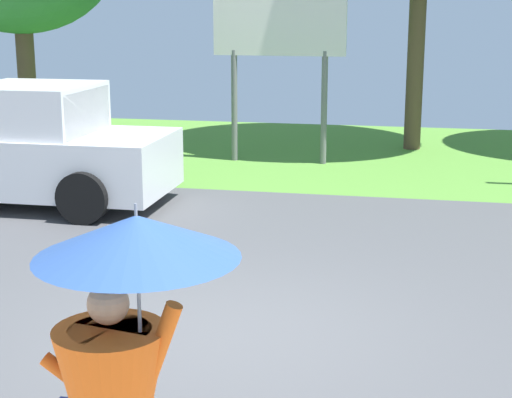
{
  "coord_description": "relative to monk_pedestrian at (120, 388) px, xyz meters",
  "views": [
    {
      "loc": [
        1.81,
        -7.1,
        3.09
      ],
      "look_at": [
        0.13,
        1.0,
        1.1
      ],
      "focal_mm": 57.09,
      "sensor_mm": 36.0,
      "label": 1
    }
  ],
  "objects": [
    {
      "name": "pickup_truck",
      "position": [
        -4.9,
        7.91,
        -0.25
      ],
      "size": [
        5.2,
        2.28,
        1.88
      ],
      "rotation": [
        0.0,
        0.0,
        -0.02
      ],
      "color": "silver",
      "rests_on": "ground_plane"
    },
    {
      "name": "ground_plane",
      "position": [
        -0.31,
        6.34,
        -1.17
      ],
      "size": [
        40.0,
        22.0,
        0.2
      ],
      "color": "#4C4C4F"
    },
    {
      "name": "roadside_billboard",
      "position": [
        -1.31,
        12.08,
        1.42
      ],
      "size": [
        2.6,
        0.12,
        3.5
      ],
      "color": "slate",
      "rests_on": "ground_plane"
    },
    {
      "name": "monk_pedestrian",
      "position": [
        0.0,
        0.0,
        0.0
      ],
      "size": [
        1.1,
        1.05,
        2.13
      ],
      "rotation": [
        0.0,
        0.0,
        -0.03
      ],
      "color": "#E55B19",
      "rests_on": "ground_plane"
    }
  ]
}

